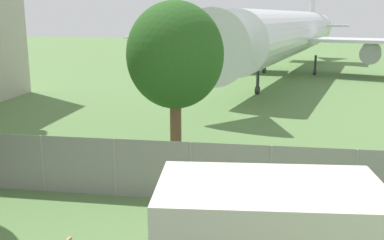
# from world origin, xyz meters

# --- Properties ---
(perimeter_fence) EXTENTS (56.07, 0.07, 1.99)m
(perimeter_fence) POSITION_xyz_m (-0.00, 10.91, 0.99)
(perimeter_fence) COLOR gray
(perimeter_fence) RESTS_ON ground
(airplane) EXTENTS (35.96, 44.65, 12.88)m
(airplane) POSITION_xyz_m (7.10, 43.49, 4.13)
(airplane) COLOR silver
(airplane) RESTS_ON ground
(tree_left_of_cabin) EXTENTS (3.74, 3.74, 6.48)m
(tree_left_of_cabin) POSITION_xyz_m (1.40, 14.35, 4.39)
(tree_left_of_cabin) COLOR brown
(tree_left_of_cabin) RESTS_ON ground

